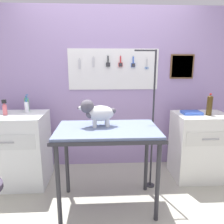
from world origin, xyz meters
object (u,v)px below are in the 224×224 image
grooming_table (107,136)px  dog (97,112)px  cabinet_right (199,146)px  soda_bottle (210,105)px  pump_bottle_white (5,108)px  counter_left (15,149)px  grooming_arm (152,127)px

grooming_table → dog: 0.28m
dog → cabinet_right: bearing=19.2°
dog → soda_bottle: size_ratio=1.42×
cabinet_right → grooming_table: bearing=-156.4°
dog → pump_bottle_white: size_ratio=2.10×
grooming_table → dog: bearing=146.3°
cabinet_right → soda_bottle: bearing=-52.1°
cabinet_right → dog: bearing=-160.8°
cabinet_right → pump_bottle_white: (-2.49, -0.03, 0.55)m
counter_left → pump_bottle_white: (-0.07, -0.01, 0.54)m
counter_left → soda_bottle: (2.47, -0.04, 0.56)m
counter_left → pump_bottle_white: 0.54m
grooming_arm → pump_bottle_white: 1.80m
grooming_arm → counter_left: grooming_arm is taller
grooming_table → soda_bottle: 1.41m
dog → soda_bottle: dog is taller
grooming_table → grooming_arm: 0.64m
counter_left → soda_bottle: bearing=-0.9°
grooming_arm → cabinet_right: size_ratio=1.90×
grooming_table → dog: dog is taller
counter_left → cabinet_right: 2.42m
cabinet_right → soda_bottle: soda_bottle is taller
pump_bottle_white → soda_bottle: size_ratio=0.68×
dog → cabinet_right: size_ratio=0.45×
grooming_table → counter_left: counter_left is taller
soda_bottle → grooming_table: bearing=-159.7°
cabinet_right → grooming_arm: bearing=-163.7°
soda_bottle → pump_bottle_white: bearing=179.3°
grooming_arm → soda_bottle: (0.76, 0.14, 0.23)m
grooming_table → counter_left: 1.32m
grooming_arm → soda_bottle: grooming_arm is taller
counter_left → soda_bottle: soda_bottle is taller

